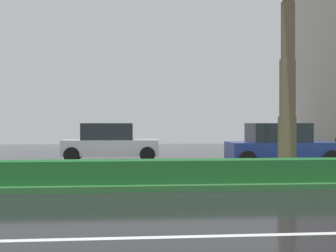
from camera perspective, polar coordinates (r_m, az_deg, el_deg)
ground_plane at (r=13.18m, az=-5.10°, el=-7.31°), size 90.00×42.00×0.10m
near_lane_divider_stripe at (r=6.29m, az=-5.54°, el=-15.36°), size 81.00×0.14×0.01m
median_strip at (r=12.17m, az=-5.14°, el=-7.35°), size 85.50×4.00×0.15m
median_hedge at (r=10.73m, az=-5.19°, el=-6.37°), size 76.50×0.70×0.60m
car_in_traffic_second at (r=18.91m, az=-8.15°, el=-2.32°), size 4.30×2.02×1.72m
car_in_traffic_third at (r=17.04m, az=15.44°, el=-2.62°), size 4.30×2.02×1.72m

